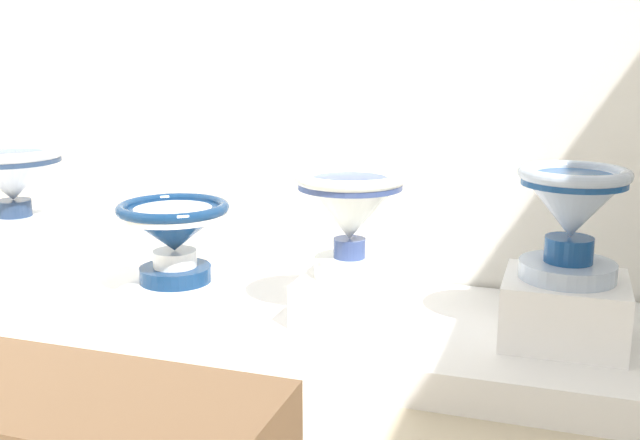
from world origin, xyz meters
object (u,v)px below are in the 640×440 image
Objects in this scene: antique_toilet_leftmost at (350,208)px; antique_toilet_tall_cobalt at (11,177)px; plinth_block_tall_cobalt at (19,256)px; plinth_block_central_ornate at (564,310)px; antique_toilet_pale_glazed at (174,229)px; plinth_block_leftmost at (349,297)px; plinth_block_pale_glazed at (176,287)px; antique_toilet_central_ornate at (572,210)px.

antique_toilet_tall_cobalt is at bearing 179.93° from antique_toilet_leftmost.
plinth_block_central_ornate is (2.09, 0.01, 0.01)m from plinth_block_tall_cobalt.
plinth_block_tall_cobalt is 2.09m from plinth_block_central_ornate.
plinth_block_leftmost is at bearing -3.43° from antique_toilet_pale_glazed.
antique_toilet_tall_cobalt is 1.42m from plinth_block_leftmost.
plinth_block_central_ornate reaches higher than plinth_block_pale_glazed.
antique_toilet_pale_glazed is at bearing 3.34° from antique_toilet_tall_cobalt.
antique_toilet_leftmost reaches higher than plinth_block_tall_cobalt.
plinth_block_central_ornate is at bearing 0.00° from antique_toilet_central_ornate.
antique_toilet_leftmost is (0.00, -0.00, 0.31)m from plinth_block_leftmost.
antique_toilet_tall_cobalt reaches higher than plinth_block_tall_cobalt.
antique_toilet_tall_cobalt is 1.07× the size of plinth_block_central_ornate.
antique_toilet_pale_glazed reaches higher than plinth_block_pale_glazed.
antique_toilet_tall_cobalt is 1.38m from antique_toilet_leftmost.
plinth_block_pale_glazed is at bearing 3.34° from plinth_block_tall_cobalt.
antique_toilet_leftmost is (0.70, -0.04, 0.36)m from plinth_block_pale_glazed.
plinth_block_leftmost is at bearing -0.07° from plinth_block_tall_cobalt.
antique_toilet_tall_cobalt is 0.79m from plinth_block_pale_glazed.
plinth_block_tall_cobalt is 1.14× the size of plinth_block_leftmost.
antique_toilet_tall_cobalt is at bearing -176.66° from antique_toilet_pale_glazed.
antique_toilet_leftmost is at bearing -179.06° from plinth_block_central_ornate.
plinth_block_tall_cobalt is at bearing 179.93° from antique_toilet_leftmost.
plinth_block_tall_cobalt is at bearing -179.73° from antique_toilet_central_ornate.
plinth_block_tall_cobalt reaches higher than plinth_block_leftmost.
antique_toilet_central_ornate reaches higher than plinth_block_central_ornate.
plinth_block_tall_cobalt is at bearing 0.00° from antique_toilet_tall_cobalt.
plinth_block_tall_cobalt reaches higher than plinth_block_pale_glazed.
plinth_block_central_ornate is at bearing -1.23° from plinth_block_pale_glazed.
plinth_block_central_ornate is at bearing 0.94° from antique_toilet_leftmost.
antique_toilet_pale_glazed reaches higher than plinth_block_leftmost.
plinth_block_leftmost is 0.31m from antique_toilet_leftmost.
plinth_block_central_ornate is at bearing 0.27° from antique_toilet_tall_cobalt.
plinth_block_pale_glazed is 0.85× the size of antique_toilet_pale_glazed.
antique_toilet_central_ornate reaches higher than plinth_block_leftmost.
plinth_block_pale_glazed is 0.23m from antique_toilet_pale_glazed.
plinth_block_pale_glazed is 0.79m from antique_toilet_leftmost.
antique_toilet_tall_cobalt reaches higher than plinth_block_central_ornate.
plinth_block_central_ornate is (0.71, 0.01, 0.03)m from plinth_block_leftmost.
plinth_block_pale_glazed is 0.94× the size of plinth_block_central_ornate.
antique_toilet_central_ornate reaches higher than antique_toilet_pale_glazed.
antique_toilet_central_ornate is (0.71, 0.01, 0.04)m from antique_toilet_leftmost.
antique_toilet_leftmost is at bearing -3.43° from plinth_block_pale_glazed.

